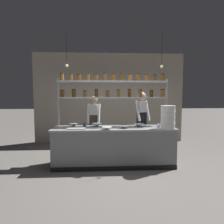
{
  "coord_description": "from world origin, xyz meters",
  "views": [
    {
      "loc": [
        -0.31,
        -4.68,
        1.69
      ],
      "look_at": [
        -0.03,
        0.2,
        1.27
      ],
      "focal_mm": 32.0,
      "sensor_mm": 36.0,
      "label": 1
    }
  ],
  "objects_px": {
    "prep_bowl_near_left": "(107,128)",
    "chef_center": "(142,119)",
    "container_stack": "(168,117)",
    "cutting_board": "(77,128)",
    "spice_shelf_unit": "(113,90)",
    "chef_left": "(94,122)",
    "prep_bowl_far_left": "(74,125)",
    "prep_bowl_near_right": "(97,125)",
    "serving_cup_by_board": "(159,126)",
    "prep_bowl_center_front": "(139,125)",
    "prep_bowl_center_back": "(124,127)",
    "serving_cup_front": "(85,125)"
  },
  "relations": [
    {
      "from": "prep_bowl_near_left",
      "to": "chef_center",
      "type": "bearing_deg",
      "value": 45.07
    },
    {
      "from": "container_stack",
      "to": "cutting_board",
      "type": "distance_m",
      "value": 2.1
    },
    {
      "from": "spice_shelf_unit",
      "to": "cutting_board",
      "type": "height_order",
      "value": "spice_shelf_unit"
    },
    {
      "from": "chef_left",
      "to": "prep_bowl_far_left",
      "type": "relative_size",
      "value": 7.58
    },
    {
      "from": "prep_bowl_near_right",
      "to": "prep_bowl_far_left",
      "type": "bearing_deg",
      "value": 174.42
    },
    {
      "from": "chef_center",
      "to": "prep_bowl_far_left",
      "type": "height_order",
      "value": "chef_center"
    },
    {
      "from": "prep_bowl_far_left",
      "to": "serving_cup_by_board",
      "type": "relative_size",
      "value": 2.62
    },
    {
      "from": "container_stack",
      "to": "prep_bowl_center_front",
      "type": "xyz_separation_m",
      "value": [
        -0.6,
        0.35,
        -0.23
      ]
    },
    {
      "from": "container_stack",
      "to": "prep_bowl_center_back",
      "type": "height_order",
      "value": "container_stack"
    },
    {
      "from": "chef_center",
      "to": "prep_bowl_near_left",
      "type": "relative_size",
      "value": 7.63
    },
    {
      "from": "cutting_board",
      "to": "serving_cup_by_board",
      "type": "height_order",
      "value": "serving_cup_by_board"
    },
    {
      "from": "prep_bowl_near_left",
      "to": "serving_cup_front",
      "type": "bearing_deg",
      "value": 140.18
    },
    {
      "from": "chef_center",
      "to": "prep_bowl_far_left",
      "type": "bearing_deg",
      "value": 177.04
    },
    {
      "from": "spice_shelf_unit",
      "to": "prep_bowl_near_right",
      "type": "bearing_deg",
      "value": -161.73
    },
    {
      "from": "spice_shelf_unit",
      "to": "prep_bowl_near_right",
      "type": "relative_size",
      "value": 10.73
    },
    {
      "from": "prep_bowl_near_left",
      "to": "prep_bowl_far_left",
      "type": "relative_size",
      "value": 1.06
    },
    {
      "from": "chef_left",
      "to": "prep_bowl_center_back",
      "type": "distance_m",
      "value": 1.15
    },
    {
      "from": "spice_shelf_unit",
      "to": "chef_center",
      "type": "distance_m",
      "value": 1.17
    },
    {
      "from": "chef_center",
      "to": "spice_shelf_unit",
      "type": "bearing_deg",
      "value": -172.87
    },
    {
      "from": "cutting_board",
      "to": "serving_cup_front",
      "type": "relative_size",
      "value": 4.22
    },
    {
      "from": "chef_center",
      "to": "prep_bowl_near_left",
      "type": "bearing_deg",
      "value": -151.39
    },
    {
      "from": "serving_cup_front",
      "to": "serving_cup_by_board",
      "type": "distance_m",
      "value": 1.78
    },
    {
      "from": "cutting_board",
      "to": "prep_bowl_near_right",
      "type": "xyz_separation_m",
      "value": [
        0.46,
        0.33,
        0.02
      ]
    },
    {
      "from": "chef_center",
      "to": "serving_cup_front",
      "type": "xyz_separation_m",
      "value": [
        -1.51,
        -0.54,
        -0.06
      ]
    },
    {
      "from": "prep_bowl_center_back",
      "to": "prep_bowl_far_left",
      "type": "relative_size",
      "value": 1.03
    },
    {
      "from": "serving_cup_by_board",
      "to": "chef_left",
      "type": "bearing_deg",
      "value": 151.12
    },
    {
      "from": "spice_shelf_unit",
      "to": "prep_bowl_center_back",
      "type": "bearing_deg",
      "value": -63.27
    },
    {
      "from": "chef_center",
      "to": "serving_cup_by_board",
      "type": "height_order",
      "value": "chef_center"
    },
    {
      "from": "prep_bowl_far_left",
      "to": "serving_cup_by_board",
      "type": "xyz_separation_m",
      "value": [
        2.04,
        -0.34,
        0.01
      ]
    },
    {
      "from": "prep_bowl_far_left",
      "to": "container_stack",
      "type": "bearing_deg",
      "value": -13.23
    },
    {
      "from": "prep_bowl_center_front",
      "to": "chef_left",
      "type": "bearing_deg",
      "value": 148.14
    },
    {
      "from": "cutting_board",
      "to": "prep_bowl_near_left",
      "type": "xyz_separation_m",
      "value": [
        0.69,
        -0.17,
        0.02
      ]
    },
    {
      "from": "chef_center",
      "to": "prep_bowl_near_right",
      "type": "distance_m",
      "value": 1.31
    },
    {
      "from": "chef_left",
      "to": "serving_cup_by_board",
      "type": "relative_size",
      "value": 19.87
    },
    {
      "from": "spice_shelf_unit",
      "to": "prep_bowl_near_right",
      "type": "distance_m",
      "value": 0.95
    },
    {
      "from": "chef_left",
      "to": "prep_bowl_near_right",
      "type": "bearing_deg",
      "value": -73.86
    },
    {
      "from": "container_stack",
      "to": "prep_bowl_near_left",
      "type": "distance_m",
      "value": 1.41
    },
    {
      "from": "spice_shelf_unit",
      "to": "serving_cup_by_board",
      "type": "height_order",
      "value": "spice_shelf_unit"
    },
    {
      "from": "chef_center",
      "to": "prep_bowl_center_back",
      "type": "xyz_separation_m",
      "value": [
        -0.57,
        -0.8,
        -0.08
      ]
    },
    {
      "from": "chef_center",
      "to": "prep_bowl_center_back",
      "type": "distance_m",
      "value": 0.99
    },
    {
      "from": "cutting_board",
      "to": "prep_bowl_far_left",
      "type": "xyz_separation_m",
      "value": [
        -0.12,
        0.39,
        0.02
      ]
    },
    {
      "from": "prep_bowl_center_front",
      "to": "serving_cup_by_board",
      "type": "distance_m",
      "value": 0.48
    },
    {
      "from": "prep_bowl_center_front",
      "to": "container_stack",
      "type": "bearing_deg",
      "value": -30.04
    },
    {
      "from": "prep_bowl_near_right",
      "to": "prep_bowl_far_left",
      "type": "distance_m",
      "value": 0.58
    },
    {
      "from": "chef_center",
      "to": "prep_bowl_center_back",
      "type": "height_order",
      "value": "chef_center"
    },
    {
      "from": "chef_center",
      "to": "container_stack",
      "type": "height_order",
      "value": "chef_center"
    },
    {
      "from": "spice_shelf_unit",
      "to": "prep_bowl_near_left",
      "type": "xyz_separation_m",
      "value": [
        -0.18,
        -0.63,
        -0.86
      ]
    },
    {
      "from": "container_stack",
      "to": "prep_bowl_near_left",
      "type": "height_order",
      "value": "container_stack"
    },
    {
      "from": "chef_center",
      "to": "container_stack",
      "type": "xyz_separation_m",
      "value": [
        0.41,
        -0.95,
        0.15
      ]
    },
    {
      "from": "prep_bowl_center_front",
      "to": "serving_cup_by_board",
      "type": "xyz_separation_m",
      "value": [
        0.45,
        -0.17,
        0.01
      ]
    }
  ]
}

